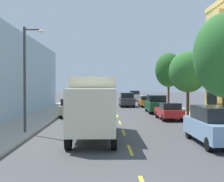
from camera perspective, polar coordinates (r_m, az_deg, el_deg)
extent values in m
plane|color=#424244|center=(36.76, 0.54, -3.52)|extent=(160.00, 160.00, 0.00)
cube|color=#A39E93|center=(35.25, -11.00, -3.64)|extent=(3.20, 120.00, 0.14)
cube|color=#A39E93|center=(35.70, 12.13, -3.58)|extent=(3.20, 120.00, 0.14)
cube|color=yellow|center=(13.99, 3.54, -11.33)|extent=(0.14, 2.20, 0.01)
cube|color=yellow|center=(18.89, 2.26, -8.03)|extent=(0.14, 2.20, 0.01)
cube|color=yellow|center=(23.83, 1.52, -6.10)|extent=(0.14, 2.20, 0.01)
cube|color=yellow|center=(28.80, 1.04, -4.83)|extent=(0.14, 2.20, 0.01)
cube|color=yellow|center=(33.77, 0.70, -3.94)|extent=(0.14, 2.20, 0.01)
cube|color=yellow|center=(38.75, 0.45, -3.27)|extent=(0.14, 2.20, 0.01)
cube|color=yellow|center=(43.73, 0.25, -2.76)|extent=(0.14, 2.20, 0.01)
cube|color=yellow|center=(48.72, 0.10, -2.35)|extent=(0.14, 2.20, 0.01)
cube|color=yellow|center=(53.71, -0.03, -2.02)|extent=(0.14, 2.20, 0.01)
cube|color=#F9D572|center=(28.32, 20.49, 15.83)|extent=(0.60, 6.79, 0.44)
cube|color=#F9D572|center=(27.30, 19.38, 6.11)|extent=(0.55, 3.06, 7.80)
cube|color=#1E232D|center=(27.13, 18.75, -1.47)|extent=(0.04, 2.32, 1.10)
cube|color=#1E232D|center=(27.16, 18.79, 4.87)|extent=(0.04, 2.32, 1.10)
cube|color=#1E232D|center=(27.51, 18.83, 11.12)|extent=(0.04, 2.32, 1.10)
cylinder|color=#47331E|center=(20.03, 20.92, -3.21)|extent=(0.25, 0.25, 2.77)
cylinder|color=#47331E|center=(27.83, 14.49, -2.03)|extent=(0.26, 0.26, 2.68)
ellipsoid|color=#2D6B2D|center=(27.82, 14.52, 3.66)|extent=(3.45, 3.45, 3.80)
cylinder|color=#47331E|center=(35.83, 10.91, -0.92)|extent=(0.24, 0.24, 3.15)
ellipsoid|color=#235B23|center=(35.85, 10.93, 4.05)|extent=(3.21, 3.21, 4.08)
cylinder|color=#38383D|center=(18.77, -16.57, 2.12)|extent=(0.16, 0.16, 6.43)
cylinder|color=#38383D|center=(18.93, -14.99, 11.45)|extent=(1.10, 0.10, 0.10)
ellipsoid|color=silver|center=(18.81, -13.48, 11.22)|extent=(0.44, 0.28, 0.20)
cube|color=beige|center=(17.88, -3.33, -1.93)|extent=(2.45, 5.93, 2.80)
cube|color=beige|center=(13.81, -4.07, -4.11)|extent=(2.32, 1.92, 2.20)
cube|color=black|center=(12.88, -4.31, -2.34)|extent=(2.02, 0.10, 0.97)
cube|color=black|center=(20.89, -2.97, -5.96)|extent=(2.40, 0.18, 0.24)
cylinder|color=black|center=(14.04, -8.46, -9.31)|extent=(0.29, 0.96, 0.96)
cylinder|color=black|center=(13.92, 0.34, -9.39)|extent=(0.29, 0.96, 0.96)
cylinder|color=black|center=(19.85, -6.17, -6.20)|extent=(0.29, 0.96, 0.96)
cylinder|color=black|center=(19.76, 0.00, -6.23)|extent=(0.29, 0.96, 0.96)
cylinder|color=black|center=(18.76, -6.49, -6.64)|extent=(0.29, 0.96, 0.96)
cylinder|color=black|center=(18.67, 0.04, -6.67)|extent=(0.29, 0.96, 0.96)
cube|color=black|center=(55.92, -4.55, -1.24)|extent=(1.82, 4.70, 0.62)
cube|color=black|center=(56.27, -4.53, -0.63)|extent=(1.60, 2.82, 0.55)
cylinder|color=black|center=(54.39, -5.49, -1.64)|extent=(0.22, 0.66, 0.66)
cylinder|color=black|center=(54.30, -3.81, -1.64)|extent=(0.22, 0.66, 0.66)
cylinder|color=black|center=(57.57, -5.26, -1.48)|extent=(0.22, 0.66, 0.66)
cylinder|color=black|center=(57.48, -3.66, -1.48)|extent=(0.22, 0.66, 0.66)
cube|color=orange|center=(40.87, 6.56, -2.15)|extent=(1.76, 4.01, 0.62)
cube|color=black|center=(40.37, 6.65, -1.36)|extent=(1.54, 1.69, 0.55)
cylinder|color=black|center=(42.35, 7.31, -2.46)|extent=(0.22, 0.66, 0.66)
cylinder|color=black|center=(42.14, 5.27, -2.47)|extent=(0.22, 0.66, 0.66)
cylinder|color=black|center=(39.67, 7.92, -2.71)|extent=(0.22, 0.66, 0.66)
cylinder|color=black|center=(39.45, 5.74, -2.72)|extent=(0.22, 0.66, 0.66)
cube|color=#B2B5BA|center=(55.68, 4.36, -1.11)|extent=(2.07, 4.85, 0.90)
cube|color=black|center=(55.65, 4.36, -0.28)|extent=(1.78, 2.82, 0.70)
cylinder|color=black|center=(57.39, 5.10, -1.49)|extent=(0.24, 0.67, 0.66)
cylinder|color=black|center=(57.27, 3.37, -1.49)|extent=(0.24, 0.67, 0.66)
cylinder|color=black|center=(54.14, 5.40, -1.65)|extent=(0.24, 0.67, 0.66)
cylinder|color=black|center=(54.01, 3.57, -1.65)|extent=(0.24, 0.67, 0.66)
cube|color=#AD1E1E|center=(26.15, 10.96, -4.07)|extent=(1.86, 4.05, 0.62)
cube|color=black|center=(25.64, 11.22, -2.87)|extent=(1.58, 1.72, 0.55)
cylinder|color=black|center=(27.68, 11.81, -4.43)|extent=(0.24, 0.67, 0.66)
cylinder|color=black|center=(27.33, 8.72, -4.49)|extent=(0.24, 0.67, 0.66)
cylinder|color=black|center=(25.07, 13.40, -5.02)|extent=(0.24, 0.67, 0.66)
cylinder|color=black|center=(24.69, 10.00, -5.10)|extent=(0.24, 0.67, 0.66)
cube|color=navy|center=(46.10, -5.24, -1.78)|extent=(1.93, 4.55, 0.60)
cube|color=black|center=(46.30, -5.21, -1.08)|extent=(1.65, 2.20, 0.50)
cylinder|color=black|center=(44.69, -6.44, -2.26)|extent=(0.24, 0.67, 0.66)
cylinder|color=black|center=(44.53, -4.42, -2.27)|extent=(0.24, 0.67, 0.66)
cylinder|color=black|center=(47.72, -6.00, -2.04)|extent=(0.24, 0.67, 0.66)
cylinder|color=black|center=(47.57, -4.11, -2.05)|extent=(0.24, 0.67, 0.66)
cube|color=tan|center=(28.79, -7.58, -3.39)|extent=(2.07, 5.33, 0.80)
cube|color=black|center=(27.59, -7.89, -2.14)|extent=(1.78, 1.61, 0.60)
cylinder|color=black|center=(27.18, -9.92, -4.52)|extent=(0.23, 0.66, 0.66)
cylinder|color=black|center=(26.94, -6.17, -4.56)|extent=(0.23, 0.66, 0.66)
cylinder|color=black|center=(30.72, -8.81, -3.86)|extent=(0.23, 0.66, 0.66)
cylinder|color=black|center=(30.51, -5.50, -3.88)|extent=(0.23, 0.66, 0.66)
cube|color=#194C28|center=(32.22, 8.55, -2.81)|extent=(2.04, 4.84, 0.90)
cube|color=black|center=(32.18, 8.56, -1.39)|extent=(1.77, 2.82, 0.70)
cylinder|color=black|center=(34.00, 9.57, -3.37)|extent=(0.23, 0.66, 0.66)
cylinder|color=black|center=(33.75, 6.67, -3.39)|extent=(0.23, 0.66, 0.66)
cylinder|color=black|center=(30.80, 10.60, -3.85)|extent=(0.23, 0.66, 0.66)
cylinder|color=black|center=(30.53, 7.41, -3.88)|extent=(0.23, 0.66, 0.66)
cube|color=#7A9EC6|center=(16.02, 19.26, -6.97)|extent=(1.97, 4.81, 0.90)
cube|color=black|center=(15.92, 19.28, -4.12)|extent=(1.73, 2.79, 0.70)
cylinder|color=black|center=(17.90, 20.04, -7.57)|extent=(0.22, 0.66, 0.66)
cylinder|color=black|center=(17.35, 14.66, -7.81)|extent=(0.22, 0.66, 0.66)
cylinder|color=black|center=(14.29, 18.26, -9.79)|extent=(0.22, 0.66, 0.66)
cube|color=#333338|center=(41.04, 2.87, -1.94)|extent=(1.95, 4.80, 0.90)
cube|color=black|center=(41.00, 2.87, -0.82)|extent=(1.72, 2.78, 0.70)
cylinder|color=black|center=(42.76, 3.87, -2.41)|extent=(0.22, 0.66, 0.66)
cylinder|color=black|center=(42.64, 1.55, -2.42)|extent=(0.22, 0.66, 0.66)
cylinder|color=black|center=(39.52, 4.29, -2.71)|extent=(0.22, 0.66, 0.66)
cylinder|color=black|center=(39.39, 1.78, -2.72)|extent=(0.22, 0.66, 0.66)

